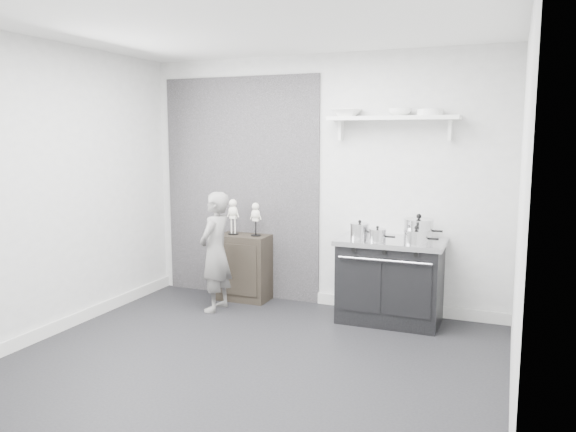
# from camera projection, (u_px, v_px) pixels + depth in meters

# --- Properties ---
(ground) EXTENTS (4.00, 4.00, 0.00)m
(ground) POSITION_uv_depth(u_px,v_px,m) (248.00, 363.00, 4.60)
(ground) COLOR black
(ground) RESTS_ON ground
(room_shell) EXTENTS (4.02, 3.62, 2.71)m
(room_shell) POSITION_uv_depth(u_px,v_px,m) (244.00, 161.00, 4.54)
(room_shell) COLOR #BABAB7
(room_shell) RESTS_ON ground
(wall_shelf) EXTENTS (1.30, 0.26, 0.24)m
(wall_shelf) POSITION_uv_depth(u_px,v_px,m) (393.00, 119.00, 5.56)
(wall_shelf) COLOR white
(wall_shelf) RESTS_ON room_shell
(stove) EXTENTS (1.04, 0.65, 0.83)m
(stove) POSITION_uv_depth(u_px,v_px,m) (390.00, 280.00, 5.58)
(stove) COLOR black
(stove) RESTS_ON ground
(side_cabinet) EXTENTS (0.57, 0.33, 0.74)m
(side_cabinet) POSITION_uv_depth(u_px,v_px,m) (244.00, 267.00, 6.33)
(side_cabinet) COLOR black
(side_cabinet) RESTS_ON ground
(child) EXTENTS (0.31, 0.47, 1.27)m
(child) POSITION_uv_depth(u_px,v_px,m) (215.00, 252.00, 5.91)
(child) COLOR slate
(child) RESTS_ON ground
(pot_front_left) EXTENTS (0.28, 0.19, 0.19)m
(pot_front_left) POSITION_uv_depth(u_px,v_px,m) (360.00, 231.00, 5.56)
(pot_front_left) COLOR #BDBDBF
(pot_front_left) RESTS_ON stove
(pot_back_right) EXTENTS (0.38, 0.29, 0.26)m
(pot_back_right) POSITION_uv_depth(u_px,v_px,m) (418.00, 229.00, 5.50)
(pot_back_right) COLOR #BDBDBF
(pot_back_right) RESTS_ON stove
(pot_front_right) EXTENTS (0.33, 0.24, 0.18)m
(pot_front_right) POSITION_uv_depth(u_px,v_px,m) (416.00, 237.00, 5.26)
(pot_front_right) COLOR #BDBDBF
(pot_front_right) RESTS_ON stove
(pot_front_center) EXTENTS (0.26, 0.17, 0.15)m
(pot_front_center) POSITION_uv_depth(u_px,v_px,m) (377.00, 235.00, 5.40)
(pot_front_center) COLOR #BDBDBF
(pot_front_center) RESTS_ON stove
(skeleton_full) EXTENTS (0.13, 0.08, 0.46)m
(skeleton_full) POSITION_uv_depth(u_px,v_px,m) (233.00, 214.00, 6.30)
(skeleton_full) COLOR silver
(skeleton_full) RESTS_ON side_cabinet
(skeleton_torso) EXTENTS (0.12, 0.08, 0.43)m
(skeleton_torso) POSITION_uv_depth(u_px,v_px,m) (256.00, 217.00, 6.20)
(skeleton_torso) COLOR silver
(skeleton_torso) RESTS_ON side_cabinet
(bowl_large) EXTENTS (0.30, 0.30, 0.07)m
(bowl_large) POSITION_uv_depth(u_px,v_px,m) (347.00, 113.00, 5.72)
(bowl_large) COLOR white
(bowl_large) RESTS_ON wall_shelf
(bowl_small) EXTENTS (0.23, 0.23, 0.07)m
(bowl_small) POSITION_uv_depth(u_px,v_px,m) (400.00, 112.00, 5.52)
(bowl_small) COLOR white
(bowl_small) RESTS_ON wall_shelf
(plate_stack) EXTENTS (0.25, 0.25, 0.06)m
(plate_stack) POSITION_uv_depth(u_px,v_px,m) (430.00, 112.00, 5.41)
(plate_stack) COLOR white
(plate_stack) RESTS_ON wall_shelf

